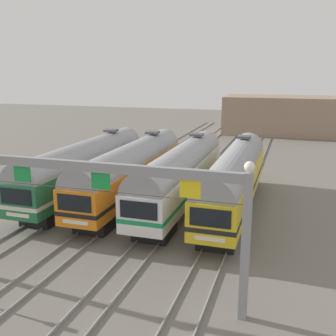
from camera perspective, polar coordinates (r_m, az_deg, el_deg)
ground_plane at (r=32.53m, az=-1.69°, el=-5.02°), size 160.00×160.00×0.00m
track_bed at (r=48.32m, az=4.93°, el=1.27°), size 13.96×70.00×0.15m
commuter_train_green at (r=34.27m, az=-11.61°, el=0.35°), size 2.88×18.06×5.05m
commuter_train_orange at (r=32.49m, az=-5.18°, el=-0.15°), size 2.88×18.06×5.05m
commuter_train_white at (r=31.17m, az=1.88°, el=-0.70°), size 2.88×18.06×5.05m
commuter_train_yellow at (r=30.36m, az=9.45°, el=-1.28°), size 2.88×18.06×5.05m
catenary_gantry at (r=19.35m, az=-15.02°, el=-2.73°), size 17.69×0.44×6.97m
maintenance_building at (r=70.60m, az=16.11°, el=7.23°), size 19.24×10.00×6.26m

